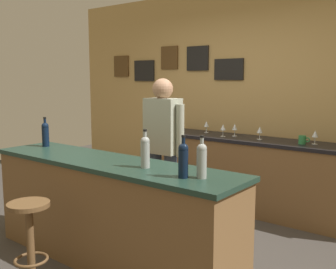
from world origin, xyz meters
The scene contains 16 objects.
ground_plane centered at (0.00, 0.00, 0.00)m, with size 10.00×10.00×0.00m, color #423D38.
back_wall centered at (-0.02, 2.03, 1.41)m, with size 6.00×0.09×2.80m.
bar_counter centered at (0.00, -0.40, 0.46)m, with size 2.54×0.60×0.92m.
side_counter centered at (0.40, 1.65, 0.45)m, with size 2.76×0.56×0.90m.
bartender centered at (-0.05, 0.41, 0.94)m, with size 0.52×0.21×1.62m.
bar_stool centered at (-0.17, -1.07, 0.46)m, with size 0.32×0.32×0.68m.
wine_bottle_a centered at (-1.03, -0.31, 1.06)m, with size 0.07×0.07×0.31m.
wine_bottle_b centered at (0.43, -0.41, 1.06)m, with size 0.07×0.07×0.31m.
wine_bottle_c centered at (0.86, -0.48, 1.06)m, with size 0.07×0.07×0.31m.
wine_bottle_d centered at (0.97, -0.41, 1.06)m, with size 0.07×0.07×0.31m.
wine_glass_a centered at (-0.38, 1.75, 1.01)m, with size 0.07×0.07×0.16m.
wine_glass_b centered at (-0.02, 1.57, 1.01)m, with size 0.07×0.07×0.16m.
wine_glass_c centered at (0.08, 1.68, 1.01)m, with size 0.07×0.07×0.16m.
wine_glass_d centered at (0.44, 1.62, 1.01)m, with size 0.07×0.07×0.16m.
wine_glass_e centered at (1.07, 1.68, 1.01)m, with size 0.07×0.07×0.16m.
coffee_mug centered at (0.96, 1.61, 0.95)m, with size 0.12×0.08×0.09m.
Camera 1 is at (2.47, -2.70, 1.62)m, focal length 42.43 mm.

